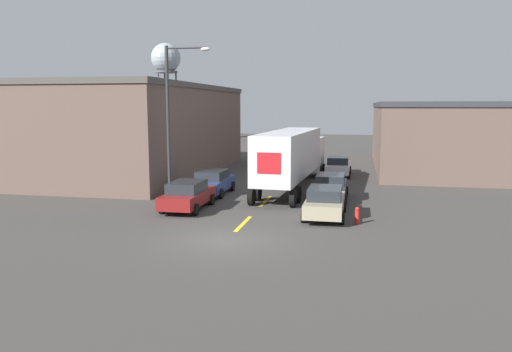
% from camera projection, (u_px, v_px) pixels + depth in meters
% --- Properties ---
extents(ground_plane, '(160.00, 160.00, 0.00)m').
position_uv_depth(ground_plane, '(227.00, 240.00, 21.00)').
color(ground_plane, '#3D3A38').
extents(road_centerline, '(0.20, 14.85, 0.01)m').
position_uv_depth(road_centerline, '(265.00, 201.00, 29.63)').
color(road_centerline, yellow).
rests_on(road_centerline, ground_plane).
extents(warehouse_left, '(12.14, 23.64, 7.33)m').
position_uv_depth(warehouse_left, '(139.00, 129.00, 42.01)').
color(warehouse_left, brown).
rests_on(warehouse_left, ground_plane).
extents(warehouse_right, '(9.31, 21.67, 5.93)m').
position_uv_depth(warehouse_right, '(428.00, 136.00, 44.83)').
color(warehouse_right, brown).
rests_on(warehouse_right, ground_plane).
extents(semi_truck, '(3.47, 14.99, 3.99)m').
position_uv_depth(semi_truck, '(293.00, 154.00, 33.89)').
color(semi_truck, silver).
rests_on(semi_truck, ground_plane).
extents(parked_car_right_near, '(2.06, 4.65, 1.55)m').
position_uv_depth(parked_car_right_near, '(325.00, 202.00, 25.26)').
color(parked_car_right_near, tan).
rests_on(parked_car_right_near, ground_plane).
extents(parked_car_left_far, '(2.06, 4.65, 1.55)m').
position_uv_depth(parked_car_left_far, '(213.00, 182.00, 31.88)').
color(parked_car_left_far, navy).
rests_on(parked_car_left_far, ground_plane).
extents(parked_car_left_near, '(2.06, 4.65, 1.55)m').
position_uv_depth(parked_car_left_near, '(188.00, 195.00, 27.23)').
color(parked_car_left_near, maroon).
rests_on(parked_car_left_near, ground_plane).
extents(parked_car_right_mid, '(2.06, 4.65, 1.55)m').
position_uv_depth(parked_car_right_mid, '(331.00, 186.00, 30.07)').
color(parked_car_right_mid, black).
rests_on(parked_car_right_mid, ground_plane).
extents(parked_car_right_far, '(2.06, 4.65, 1.55)m').
position_uv_depth(parked_car_right_far, '(338.00, 166.00, 40.37)').
color(parked_car_right_far, silver).
rests_on(parked_car_right_far, ground_plane).
extents(water_tower, '(4.74, 4.74, 15.62)m').
position_uv_depth(water_tower, '(166.00, 60.00, 80.14)').
color(water_tower, '#47474C').
rests_on(water_tower, ground_plane).
extents(street_lamp, '(2.77, 0.32, 9.11)m').
position_uv_depth(street_lamp, '(173.00, 112.00, 29.63)').
color(street_lamp, '#2D2D30').
rests_on(street_lamp, ground_plane).
extents(fire_hydrant, '(0.22, 0.22, 0.83)m').
position_uv_depth(fire_hydrant, '(357.00, 216.00, 23.86)').
color(fire_hydrant, red).
rests_on(fire_hydrant, ground_plane).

